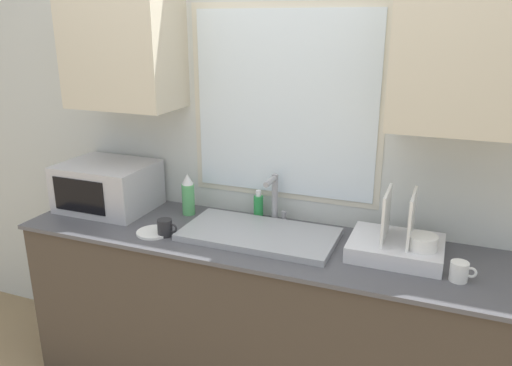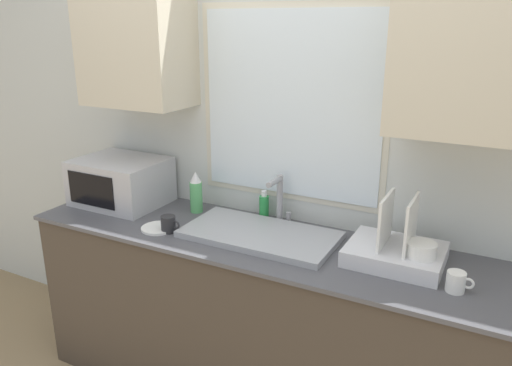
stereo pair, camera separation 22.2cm
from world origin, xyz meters
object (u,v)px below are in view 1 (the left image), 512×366
Objects in this scene: faucet at (275,196)px; microwave at (108,186)px; soap_bottle at (258,206)px; mug_near_sink at (165,228)px; dish_rack at (398,244)px; spray_bottle at (188,195)px.

faucet is 0.91m from microwave.
soap_bottle reaches higher than mug_near_sink.
dish_rack is 0.74m from soap_bottle.
faucet reaches higher than mug_near_sink.
soap_bottle is (-0.09, 0.02, -0.08)m from faucet.
faucet is at bearing -11.21° from soap_bottle.
soap_bottle is 0.49m from mug_near_sink.
faucet is at bearing 7.35° from spray_bottle.
dish_rack is (1.52, -0.03, -0.07)m from microwave.
mug_near_sink is (-0.33, -0.36, -0.03)m from soap_bottle.
mug_near_sink is (-1.04, -0.18, -0.02)m from dish_rack.
microwave is 4.69× the size of mug_near_sink.
spray_bottle is 2.19× the size of mug_near_sink.
microwave is 1.52m from dish_rack.
spray_bottle is at bearing 174.58° from dish_rack.
spray_bottle is at bearing 96.73° from mug_near_sink.
mug_near_sink is at bearing -83.27° from spray_bottle.
mug_near_sink is at bearing -169.97° from dish_rack.
dish_rack reaches higher than spray_bottle.
microwave reaches higher than mug_near_sink.
soap_bottle is at bearing 47.92° from mug_near_sink.
spray_bottle is at bearing 9.81° from microwave.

